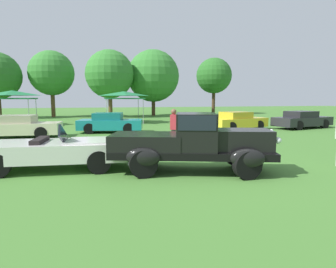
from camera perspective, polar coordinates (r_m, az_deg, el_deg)
The scene contains 14 objects.
ground_plane at distance 8.53m, azimuth 7.42°, elevation -7.34°, with size 120.00×120.00×0.00m, color #42752D.
feature_pickup_truck at distance 8.26m, azimuth 4.95°, elevation -1.61°, with size 4.83×2.80×1.70m.
neighbor_convertible at distance 9.21m, azimuth -20.81°, elevation -2.99°, with size 4.47×2.05×1.40m.
show_car_cream at distance 17.43m, azimuth -27.46°, elevation 1.31°, with size 4.24×1.98×1.22m.
show_car_teal at distance 18.18m, azimuth -11.46°, elevation 2.18°, with size 4.14×2.43×1.22m.
show_car_yellow at distance 19.81m, azimuth 13.65°, elevation 2.52°, with size 4.35×2.69×1.22m.
show_car_charcoal at distance 22.46m, azimuth 25.16°, elevation 2.57°, with size 4.71×2.63×1.22m.
spectator_near_truck at distance 11.71m, azimuth 1.14°, elevation 1.20°, with size 0.38×0.46×1.69m.
canopy_tent_left_field at distance 24.93m, azimuth -28.57°, elevation 6.96°, with size 3.04×3.04×2.71m.
canopy_tent_center_field at distance 25.04m, azimuth -8.80°, elevation 7.74°, with size 3.21×3.21×2.71m.
treeline_mid_left at distance 35.12m, azimuth -22.16°, elevation 11.13°, with size 4.94×4.94×7.37m.
treeline_center at distance 32.95m, azimuth -11.53°, elevation 11.57°, with size 5.32×5.32×7.42m.
treeline_mid_right at distance 35.18m, azimuth -2.96°, elevation 11.45°, with size 6.21×6.21×7.89m.
treeline_far_right at distance 39.47m, azimuth 9.13°, elevation 11.35°, with size 4.70×4.70×7.46m.
Camera 1 is at (-3.04, -7.68, 2.12)m, focal length 30.64 mm.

